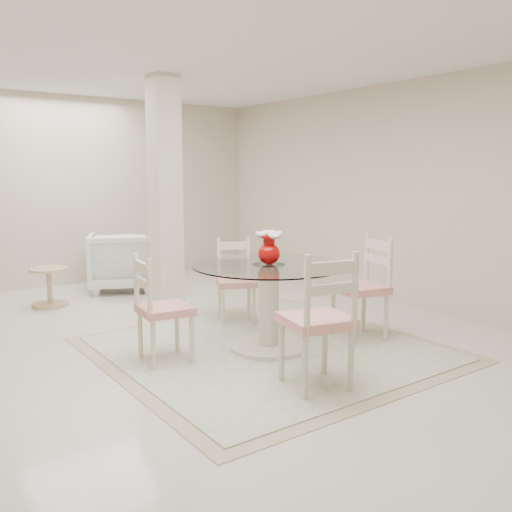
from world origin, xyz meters
TOP-DOWN VIEW (x-y plane):
  - ground at (0.00, 0.00)m, footprint 7.00×7.00m
  - room_shell at (0.00, 0.00)m, footprint 6.02×7.02m
  - column at (0.50, 1.30)m, footprint 0.30×0.30m
  - area_rug at (0.59, -0.56)m, footprint 2.87×2.87m
  - dining_table at (0.59, -0.56)m, footprint 1.39×1.39m
  - red_vase at (0.60, -0.56)m, footprint 0.23×0.22m
  - dining_chair_east at (1.58, -0.82)m, footprint 0.53×0.53m
  - dining_chair_north at (0.87, 0.42)m, footprint 0.54×0.54m
  - dining_chair_west at (-0.39, -0.30)m, footprint 0.45×0.45m
  - dining_chair_south at (0.33, -1.55)m, footprint 0.56×0.56m
  - armchair_white at (0.51, 2.71)m, footprint 1.15×1.17m
  - side_table at (-0.58, 2.33)m, footprint 0.45×0.45m

SIDE VIEW (x-z plane):
  - ground at x=0.00m, z-range 0.00..0.00m
  - area_rug at x=0.59m, z-range 0.00..0.02m
  - side_table at x=-0.58m, z-range -0.02..0.45m
  - armchair_white at x=0.51m, z-range 0.00..0.81m
  - dining_table at x=0.59m, z-range 0.01..0.81m
  - dining_chair_north at x=0.87m, z-range 0.03..1.03m
  - dining_chair_west at x=-0.39m, z-range 0.03..1.06m
  - dining_chair_east at x=1.58m, z-range 0.03..1.15m
  - dining_chair_south at x=0.33m, z-range 0.03..1.20m
  - red_vase at x=0.60m, z-range 0.81..1.11m
  - column at x=0.50m, z-range 0.00..2.70m
  - room_shell at x=0.00m, z-range 0.50..3.21m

